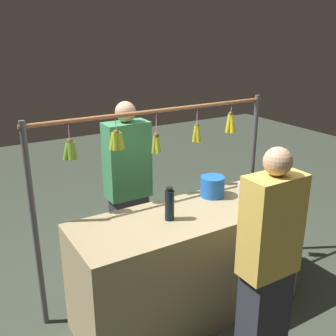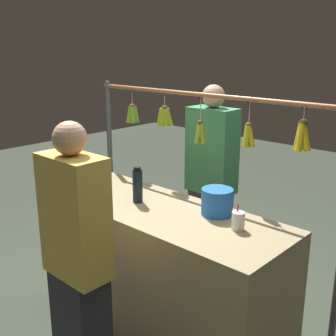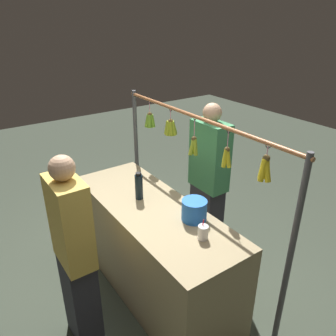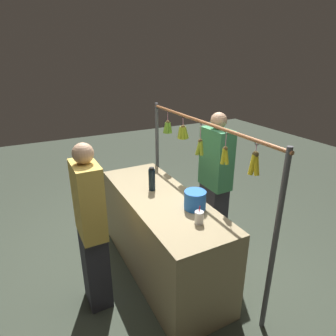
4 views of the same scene
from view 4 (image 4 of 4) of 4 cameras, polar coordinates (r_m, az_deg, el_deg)
The scene contains 8 objects.
ground_plane at distance 3.44m, azimuth -1.21°, elevation -19.07°, with size 12.00×12.00×0.00m, color #3A4336.
market_counter at distance 3.17m, azimuth -1.27°, elevation -12.90°, with size 1.84×0.67×0.90m, color tan.
display_rack at distance 3.06m, azimuth 6.19°, elevation 1.02°, with size 2.18×0.13×1.65m.
water_bottle at distance 3.04m, azimuth -3.18°, elevation -2.25°, with size 0.07×0.07×0.25m.
blue_bucket at distance 2.71m, azimuth 5.31°, elevation -6.24°, with size 0.20×0.20×0.17m, color blue.
drink_cup at distance 2.50m, azimuth 6.10°, elevation -9.60°, with size 0.08×0.08×0.16m.
vendor_person at distance 3.46m, azimuth 9.13°, elevation -3.06°, with size 0.39×0.21×1.66m.
customer_person at distance 2.70m, azimuth -14.72°, elevation -11.79°, with size 0.38×0.20×1.59m.
Camera 4 is at (-2.35, 1.14, 2.23)m, focal length 31.14 mm.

